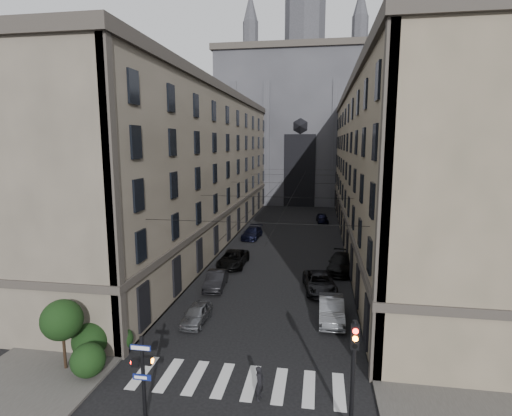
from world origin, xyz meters
The scene contains 19 objects.
sidewalk_left centered at (-10.50, 36.00, 0.07)m, with size 7.00×80.00×0.15m, color #383533.
sidewalk_right centered at (10.50, 36.00, 0.07)m, with size 7.00×80.00×0.15m, color #383533.
zebra_crossing centered at (0.00, 5.00, 0.01)m, with size 11.00×3.20×0.01m, color beige.
building_left centered at (-13.44, 36.00, 9.34)m, with size 13.60×60.60×18.85m.
building_right centered at (13.44, 36.00, 9.34)m, with size 13.60×60.60×18.85m.
gothic_tower centered at (0.00, 74.96, 17.80)m, with size 35.00×23.00×58.00m.
pedestrian_signal_left centered at (-3.51, 1.50, 2.32)m, with size 1.02×0.38×4.00m.
traffic_light_right centered at (5.60, 1.92, 3.29)m, with size 0.34×0.50×5.20m.
shrub_cluster centered at (-8.72, 5.01, 1.80)m, with size 3.90×4.40×3.90m.
tram_wires centered at (0.00, 35.63, 7.25)m, with size 14.00×60.00×0.43m.
car_left_near centered at (-4.20, 11.38, 0.64)m, with size 1.51×3.75×1.28m, color slate.
car_left_midnear centered at (-4.59, 18.02, 0.73)m, with size 1.55×4.44×1.46m, color black.
car_left_midfar centered at (-4.48, 24.38, 0.76)m, with size 2.52×5.47×1.52m, color black.
car_left_far centered at (-4.60, 36.46, 0.73)m, with size 2.04×5.03×1.46m, color black.
car_right_near centered at (5.04, 13.18, 0.81)m, with size 1.71×4.91×1.62m, color slate.
car_right_midnear centered at (4.20, 18.80, 0.75)m, with size 2.48×5.37×1.49m, color black.
car_right_midfar centered at (6.20, 24.38, 0.81)m, with size 2.28×5.62×1.63m, color black.
car_right_far centered at (4.48, 48.54, 0.71)m, with size 1.67×4.16×1.42m, color black.
pedestrian centered at (1.40, 3.76, 0.84)m, with size 0.62×0.40×1.69m, color black.
Camera 1 is at (4.06, -13.76, 12.36)m, focal length 28.00 mm.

